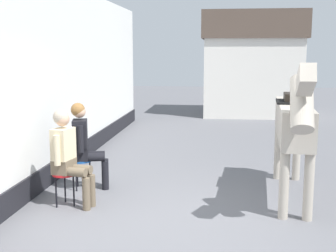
# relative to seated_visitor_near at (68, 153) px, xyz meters

# --- Properties ---
(ground_plane) EXTENTS (40.00, 40.00, 0.00)m
(ground_plane) POSITION_rel_seated_visitor_near_xyz_m (1.72, 2.61, -0.78)
(ground_plane) COLOR slate
(pub_facade_wall) EXTENTS (0.34, 14.00, 3.40)m
(pub_facade_wall) POSITION_rel_seated_visitor_near_xyz_m (-0.83, 1.11, 0.76)
(pub_facade_wall) COLOR white
(pub_facade_wall) RESTS_ON ground_plane
(distant_cottage) EXTENTS (3.40, 2.60, 3.50)m
(distant_cottage) POSITION_rel_seated_visitor_near_xyz_m (3.12, 9.95, 1.02)
(distant_cottage) COLOR silver
(distant_cottage) RESTS_ON ground_plane
(seated_visitor_near) EXTENTS (0.61, 0.48, 1.39)m
(seated_visitor_near) POSITION_rel_seated_visitor_near_xyz_m (0.00, 0.00, 0.00)
(seated_visitor_near) COLOR red
(seated_visitor_near) RESTS_ON ground_plane
(seated_visitor_far) EXTENTS (0.61, 0.48, 1.39)m
(seated_visitor_far) POSITION_rel_seated_visitor_near_xyz_m (-0.02, 0.83, 0.00)
(seated_visitor_far) COLOR #194C99
(seated_visitor_far) RESTS_ON ground_plane
(saddled_horse_center) EXTENTS (0.61, 3.00, 2.06)m
(saddled_horse_center) POSITION_rel_seated_visitor_near_xyz_m (3.18, 0.70, 0.38)
(saddled_horse_center) COLOR #B2A899
(saddled_horse_center) RESTS_ON ground_plane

